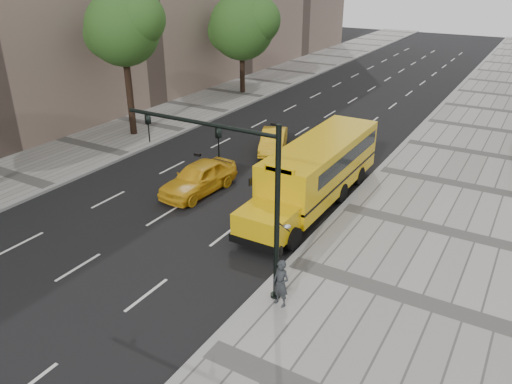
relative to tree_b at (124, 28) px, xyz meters
The scene contains 12 objects.
ground 13.00m from the tree_b, 17.41° to the right, with size 140.00×140.00×0.00m, color black.
sidewalk_museum 23.70m from the tree_b, ahead, with size 12.00×140.00×0.15m, color gray.
sidewalk_far 7.73m from the tree_b, 100.22° to the right, with size 6.00×140.00×0.15m, color gray.
curb_museum 18.13m from the tree_b, 11.25° to the right, with size 0.30×140.00×0.15m, color gray.
curb_far 8.08m from the tree_b, 53.54° to the right, with size 0.30×140.00×0.15m, color gray.
tree_b is the anchor object (origin of this frame).
tree_c 14.11m from the tree_b, 89.93° to the left, with size 6.28×5.59×8.55m.
school_bus 16.10m from the tree_b, 11.17° to the right, with size 2.96×11.56×3.19m.
taxi_near 12.36m from the tree_b, 29.27° to the right, with size 1.89×4.69×1.60m, color gold.
taxi_far 11.74m from the tree_b, 12.69° to the left, with size 1.43×4.09×1.35m, color gold.
pedestrian 21.69m from the tree_b, 33.47° to the right, with size 0.63×0.41×1.72m, color #282B2F.
traffic_signal 19.42m from the tree_b, 35.59° to the right, with size 6.18×0.36×6.40m.
Camera 1 is at (13.30, -20.60, 10.79)m, focal length 35.00 mm.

